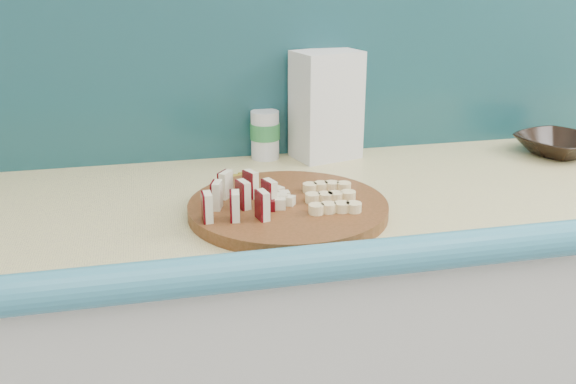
# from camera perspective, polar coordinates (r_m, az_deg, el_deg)

# --- Properties ---
(kitchen_counter) EXTENTS (2.20, 0.63, 0.91)m
(kitchen_counter) POSITION_cam_1_polar(r_m,az_deg,el_deg) (1.55, 10.98, -15.28)
(kitchen_counter) COLOR silver
(kitchen_counter) RESTS_ON ground
(backsplash) EXTENTS (2.20, 0.02, 0.50)m
(backsplash) POSITION_cam_1_polar(r_m,az_deg,el_deg) (1.55, 8.45, 12.99)
(backsplash) COLOR teal
(backsplash) RESTS_ON kitchen_counter
(cutting_board) EXTENTS (0.40, 0.40, 0.02)m
(cutting_board) POSITION_cam_1_polar(r_m,az_deg,el_deg) (1.16, 0.00, -1.45)
(cutting_board) COLOR #46290F
(cutting_board) RESTS_ON kitchen_counter
(apple_wedges) EXTENTS (0.13, 0.15, 0.05)m
(apple_wedges) POSITION_cam_1_polar(r_m,az_deg,el_deg) (1.12, -4.42, -0.36)
(apple_wedges) COLOR beige
(apple_wedges) RESTS_ON cutting_board
(apple_chunks) EXTENTS (0.05, 0.06, 0.02)m
(apple_chunks) POSITION_cam_1_polar(r_m,az_deg,el_deg) (1.15, -1.12, -0.56)
(apple_chunks) COLOR beige
(apple_chunks) RESTS_ON cutting_board
(banana_slices) EXTENTS (0.11, 0.14, 0.02)m
(banana_slices) POSITION_cam_1_polar(r_m,az_deg,el_deg) (1.16, 3.81, -0.42)
(banana_slices) COLOR beige
(banana_slices) RESTS_ON cutting_board
(brown_bowl) EXTENTS (0.23, 0.23, 0.04)m
(brown_bowl) POSITION_cam_1_polar(r_m,az_deg,el_deg) (1.64, 22.92, 3.86)
(brown_bowl) COLOR black
(brown_bowl) RESTS_ON kitchen_counter
(flour_bag) EXTENTS (0.16, 0.14, 0.24)m
(flour_bag) POSITION_cam_1_polar(r_m,az_deg,el_deg) (1.47, 3.41, 7.70)
(flour_bag) COLOR silver
(flour_bag) RESTS_ON kitchen_counter
(canister) EXTENTS (0.07, 0.07, 0.11)m
(canister) POSITION_cam_1_polar(r_m,az_deg,el_deg) (1.47, -2.06, 5.19)
(canister) COLOR silver
(canister) RESTS_ON kitchen_counter
(banana_peel) EXTENTS (0.23, 0.19, 0.01)m
(banana_peel) POSITION_cam_1_polar(r_m,az_deg,el_deg) (1.30, -1.98, 0.52)
(banana_peel) COLOR gold
(banana_peel) RESTS_ON kitchen_counter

